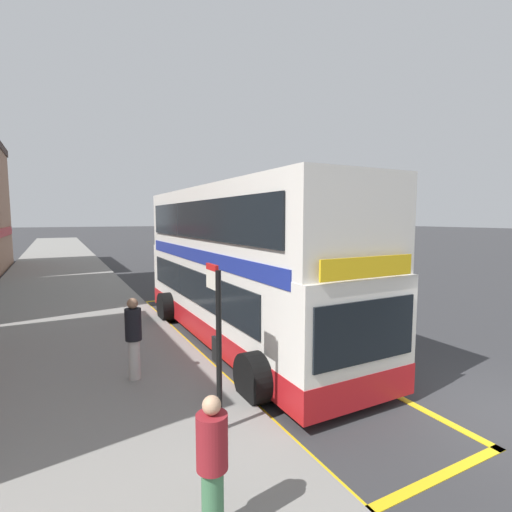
{
  "coord_description": "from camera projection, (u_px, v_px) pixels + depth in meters",
  "views": [
    {
      "loc": [
        -7.1,
        -3.2,
        3.55
      ],
      "look_at": [
        -1.63,
        7.15,
        2.37
      ],
      "focal_mm": 26.58,
      "sensor_mm": 36.0,
      "label": 1
    }
  ],
  "objects": [
    {
      "name": "parked_car_grey_kerbside",
      "position": [
        168.0,
        240.0,
        46.33
      ],
      "size": [
        2.09,
        4.2,
        1.62
      ],
      "rotation": [
        0.0,
        0.0,
        3.09
      ],
      "color": "slate",
      "rests_on": "ground"
    },
    {
      "name": "parked_car_teal_across",
      "position": [
        213.0,
        255.0,
        27.81
      ],
      "size": [
        2.09,
        4.2,
        1.62
      ],
      "rotation": [
        0.0,
        0.0,
        3.17
      ],
      "color": "#196066",
      "rests_on": "ground"
    },
    {
      "name": "bus_stop_sign",
      "position": [
        217.0,
        334.0,
        6.02
      ],
      "size": [
        0.09,
        0.51,
        2.67
      ],
      "color": "black",
      "rests_on": "pavement_near"
    },
    {
      "name": "parked_car_silver_ahead",
      "position": [
        213.0,
        249.0,
        33.06
      ],
      "size": [
        2.09,
        4.2,
        1.62
      ],
      "rotation": [
        0.0,
        0.0,
        0.01
      ],
      "color": "#B2B5BA",
      "rests_on": "ground"
    },
    {
      "name": "pedestrian_further_back",
      "position": [
        134.0,
        335.0,
        7.96
      ],
      "size": [
        0.34,
        0.34,
        1.75
      ],
      "color": "#B7B2AD",
      "rests_on": "pavement_near"
    },
    {
      "name": "double_decker_bus",
      "position": [
        239.0,
        269.0,
        10.98
      ],
      "size": [
        3.29,
        10.3,
        4.4
      ],
      "color": "white",
      "rests_on": "ground"
    },
    {
      "name": "pedestrian_waiting_near_sign",
      "position": [
        212.0,
        461.0,
        4.02
      ],
      "size": [
        0.34,
        0.34,
        1.56
      ],
      "color": "#3F724C",
      "rests_on": "pavement_near"
    },
    {
      "name": "pavement_near",
      "position": [
        59.0,
        260.0,
        31.36
      ],
      "size": [
        6.0,
        76.0,
        0.14
      ],
      "primitive_type": "cube",
      "color": "gray",
      "rests_on": "ground"
    },
    {
      "name": "bus_bay_markings",
      "position": [
        239.0,
        341.0,
        10.92
      ],
      "size": [
        2.86,
        13.14,
        0.01
      ],
      "color": "gold",
      "rests_on": "ground"
    },
    {
      "name": "ground_plane",
      "position": [
        145.0,
        257.0,
        34.62
      ],
      "size": [
        260.0,
        260.0,
        0.0
      ],
      "primitive_type": "plane",
      "color": "#333335"
    }
  ]
}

